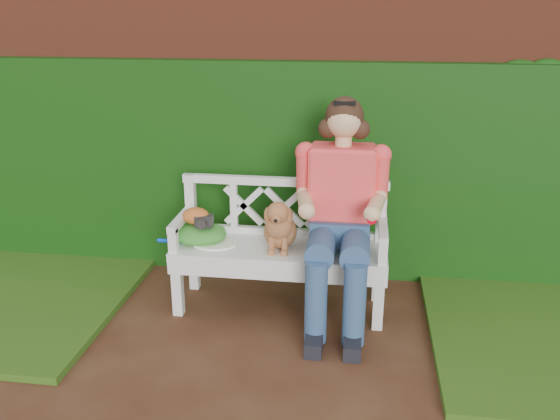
# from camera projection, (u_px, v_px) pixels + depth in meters

# --- Properties ---
(ground) EXTENTS (60.00, 60.00, 0.00)m
(ground) POSITION_uv_depth(u_px,v_px,m) (246.00, 392.00, 3.39)
(ground) COLOR #3F1D10
(brick_wall) EXTENTS (10.00, 0.30, 2.20)m
(brick_wall) POSITION_uv_depth(u_px,v_px,m) (289.00, 134.00, 4.80)
(brick_wall) COLOR brown
(brick_wall) RESTS_ON ground
(ivy_hedge) EXTENTS (10.00, 0.18, 1.70)m
(ivy_hedge) POSITION_uv_depth(u_px,v_px,m) (285.00, 171.00, 4.68)
(ivy_hedge) COLOR #13410D
(ivy_hedge) RESTS_ON ground
(garden_bench) EXTENTS (1.62, 0.71, 0.48)m
(garden_bench) POSITION_uv_depth(u_px,v_px,m) (280.00, 277.00, 4.26)
(garden_bench) COLOR white
(garden_bench) RESTS_ON ground
(seated_woman) EXTENTS (0.94, 1.06, 1.57)m
(seated_woman) POSITION_uv_depth(u_px,v_px,m) (341.00, 209.00, 4.01)
(seated_woman) COLOR #E85881
(seated_woman) RESTS_ON ground
(dog) EXTENTS (0.28, 0.36, 0.38)m
(dog) POSITION_uv_depth(u_px,v_px,m) (280.00, 223.00, 4.08)
(dog) COLOR #AC5E37
(dog) RESTS_ON garden_bench
(tennis_racket) EXTENTS (0.64, 0.35, 0.03)m
(tennis_racket) POSITION_uv_depth(u_px,v_px,m) (211.00, 243.00, 4.20)
(tennis_racket) COLOR white
(tennis_racket) RESTS_ON garden_bench
(green_bag) EXTENTS (0.48, 0.42, 0.14)m
(green_bag) POSITION_uv_depth(u_px,v_px,m) (198.00, 233.00, 4.23)
(green_bag) COLOR #217928
(green_bag) RESTS_ON garden_bench
(camera_item) EXTENTS (0.13, 0.10, 0.08)m
(camera_item) POSITION_uv_depth(u_px,v_px,m) (204.00, 221.00, 4.16)
(camera_item) COLOR #272525
(camera_item) RESTS_ON green_bag
(baseball_glove) EXTENTS (0.23, 0.21, 0.12)m
(baseball_glove) POSITION_uv_depth(u_px,v_px,m) (196.00, 216.00, 4.19)
(baseball_glove) COLOR #BC5C22
(baseball_glove) RESTS_ON green_bag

